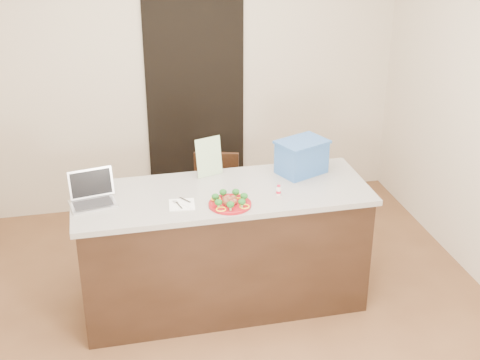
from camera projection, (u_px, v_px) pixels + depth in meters
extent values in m
plane|color=brown|center=(230.00, 321.00, 4.80)|extent=(4.00, 4.00, 0.00)
plane|color=beige|center=(183.00, 65.00, 6.00)|extent=(4.00, 0.00, 4.00)
plane|color=beige|center=(341.00, 347.00, 2.46)|extent=(4.00, 0.00, 4.00)
cube|color=black|center=(196.00, 102.00, 6.15)|extent=(0.90, 0.02, 2.00)
cube|color=black|center=(223.00, 251.00, 4.83)|extent=(2.00, 0.70, 0.88)
cube|color=beige|center=(222.00, 194.00, 4.64)|extent=(2.06, 0.76, 0.04)
cylinder|color=maroon|center=(230.00, 204.00, 4.43)|extent=(0.29, 0.29, 0.02)
torus|color=maroon|center=(230.00, 203.00, 4.43)|extent=(0.29, 0.29, 0.01)
sphere|color=brown|center=(230.00, 200.00, 4.42)|extent=(0.04, 0.04, 0.04)
sphere|color=brown|center=(232.00, 198.00, 4.45)|extent=(0.04, 0.04, 0.04)
sphere|color=brown|center=(228.00, 198.00, 4.45)|extent=(0.04, 0.04, 0.04)
sphere|color=brown|center=(225.00, 199.00, 4.44)|extent=(0.04, 0.04, 0.04)
sphere|color=brown|center=(225.00, 201.00, 4.41)|extent=(0.04, 0.04, 0.04)
sphere|color=brown|center=(227.00, 203.00, 4.39)|extent=(0.04, 0.04, 0.04)
sphere|color=brown|center=(232.00, 203.00, 4.39)|extent=(0.04, 0.04, 0.04)
sphere|color=brown|center=(235.00, 201.00, 4.41)|extent=(0.04, 0.04, 0.04)
ellipsoid|color=#134916|center=(244.00, 196.00, 4.44)|extent=(0.05, 0.05, 0.04)
ellipsoid|color=#134916|center=(236.00, 192.00, 4.49)|extent=(0.05, 0.05, 0.04)
ellipsoid|color=#134916|center=(223.00, 192.00, 4.49)|extent=(0.05, 0.05, 0.04)
ellipsoid|color=#134916|center=(215.00, 197.00, 4.43)|extent=(0.05, 0.05, 0.04)
ellipsoid|color=#134916|center=(218.00, 202.00, 4.35)|extent=(0.05, 0.05, 0.04)
ellipsoid|color=#134916|center=(230.00, 205.00, 4.32)|extent=(0.05, 0.05, 0.04)
ellipsoid|color=#134916|center=(242.00, 202.00, 4.36)|extent=(0.05, 0.05, 0.04)
torus|color=yellow|center=(238.00, 196.00, 4.52)|extent=(0.07, 0.07, 0.01)
torus|color=yellow|center=(216.00, 199.00, 4.48)|extent=(0.07, 0.07, 0.01)
torus|color=yellow|center=(221.00, 209.00, 4.34)|extent=(0.07, 0.07, 0.01)
torus|color=yellow|center=(244.00, 206.00, 4.38)|extent=(0.07, 0.07, 0.01)
cube|color=white|center=(182.00, 205.00, 4.44)|extent=(0.18, 0.18, 0.01)
cube|color=silver|center=(179.00, 205.00, 4.42)|extent=(0.04, 0.11, 0.00)
cube|color=silver|center=(178.00, 202.00, 4.47)|extent=(0.04, 0.05, 0.00)
cube|color=white|center=(187.00, 206.00, 4.40)|extent=(0.06, 0.08, 0.01)
cube|color=silver|center=(185.00, 200.00, 4.49)|extent=(0.07, 0.10, 0.00)
cylinder|color=silver|center=(279.00, 191.00, 4.57)|extent=(0.03, 0.03, 0.05)
cylinder|color=silver|center=(279.00, 187.00, 4.56)|extent=(0.02, 0.02, 0.01)
cylinder|color=red|center=(279.00, 186.00, 4.55)|extent=(0.02, 0.02, 0.01)
cylinder|color=red|center=(279.00, 192.00, 4.57)|extent=(0.03, 0.03, 0.02)
cube|color=#B3B3B8|center=(93.00, 204.00, 4.44)|extent=(0.33, 0.26, 0.01)
cube|color=#B3B3B8|center=(91.00, 183.00, 4.49)|extent=(0.30, 0.11, 0.20)
cube|color=black|center=(91.00, 183.00, 4.49)|extent=(0.27, 0.09, 0.17)
cube|color=#262628|center=(93.00, 203.00, 4.43)|extent=(0.27, 0.19, 0.00)
cube|color=white|center=(209.00, 157.00, 4.82)|extent=(0.20, 0.10, 0.29)
cube|color=#2B589E|center=(302.00, 158.00, 4.87)|extent=(0.39, 0.34, 0.23)
cube|color=#2B589E|center=(302.00, 142.00, 4.82)|extent=(0.42, 0.37, 0.02)
cube|color=#331B0F|center=(221.00, 210.00, 5.51)|extent=(0.46, 0.46, 0.04)
cube|color=#331B0F|center=(217.00, 176.00, 5.56)|extent=(0.37, 0.13, 0.42)
cylinder|color=#331B0F|center=(206.00, 242.00, 5.42)|extent=(0.03, 0.03, 0.40)
cylinder|color=#331B0F|center=(244.00, 238.00, 5.48)|extent=(0.03, 0.03, 0.40)
cylinder|color=#331B0F|center=(199.00, 224.00, 5.70)|extent=(0.03, 0.03, 0.40)
cylinder|color=#331B0F|center=(236.00, 220.00, 5.76)|extent=(0.03, 0.03, 0.40)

